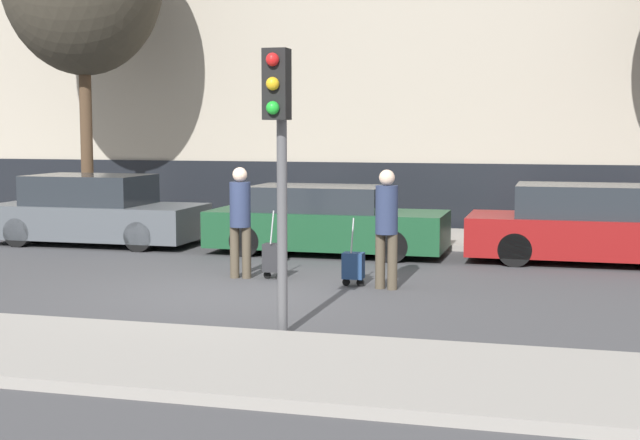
% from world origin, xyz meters
% --- Properties ---
extents(ground_plane, '(80.00, 80.00, 0.00)m').
position_xyz_m(ground_plane, '(0.00, 0.00, 0.00)').
color(ground_plane, '#424244').
extents(sidewalk_near, '(28.00, 2.50, 0.12)m').
position_xyz_m(sidewalk_near, '(0.00, -3.75, 0.06)').
color(sidewalk_near, gray).
rests_on(sidewalk_near, ground_plane).
extents(sidewalk_far, '(28.00, 3.00, 0.12)m').
position_xyz_m(sidewalk_far, '(0.00, 7.00, 0.06)').
color(sidewalk_far, gray).
rests_on(sidewalk_far, ground_plane).
extents(parked_car_0, '(4.40, 1.87, 1.46)m').
position_xyz_m(parked_car_0, '(-4.72, 4.68, 0.68)').
color(parked_car_0, '#4C5156').
rests_on(parked_car_0, ground_plane).
extents(parked_car_1, '(4.58, 1.70, 1.32)m').
position_xyz_m(parked_car_1, '(0.33, 4.50, 0.63)').
color(parked_car_1, '#194728').
rests_on(parked_car_1, ground_plane).
extents(parked_car_2, '(4.69, 1.80, 1.42)m').
position_xyz_m(parked_car_2, '(5.38, 4.63, 0.66)').
color(parked_car_2, maroon).
rests_on(parked_car_2, ground_plane).
extents(pedestrian_left, '(0.35, 0.34, 1.81)m').
position_xyz_m(pedestrian_left, '(-0.29, 1.43, 1.04)').
color(pedestrian_left, '#4C4233').
rests_on(pedestrian_left, ground_plane).
extents(trolley_left, '(0.34, 0.29, 1.12)m').
position_xyz_m(trolley_left, '(0.26, 1.49, 0.35)').
color(trolley_left, '#262628').
rests_on(trolley_left, ground_plane).
extents(pedestrian_right, '(0.35, 0.34, 1.82)m').
position_xyz_m(pedestrian_right, '(2.19, 1.06, 1.04)').
color(pedestrian_right, '#4C4233').
rests_on(pedestrian_right, ground_plane).
extents(trolley_right, '(0.34, 0.29, 1.06)m').
position_xyz_m(trolley_right, '(1.65, 1.17, 0.32)').
color(trolley_right, navy).
rests_on(trolley_right, ground_plane).
extents(traffic_light, '(0.28, 0.47, 3.33)m').
position_xyz_m(traffic_light, '(1.59, -2.37, 2.39)').
color(traffic_light, '#515154').
rests_on(traffic_light, ground_plane).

